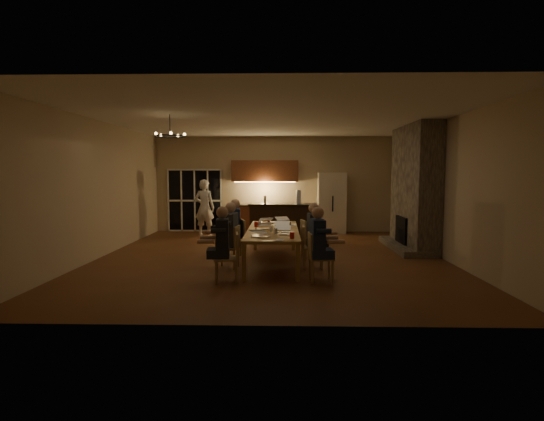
{
  "coord_description": "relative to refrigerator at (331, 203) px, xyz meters",
  "views": [
    {
      "loc": [
        0.28,
        -9.84,
        1.97
      ],
      "look_at": [
        0.03,
        0.3,
        1.08
      ],
      "focal_mm": 28.0,
      "sensor_mm": 36.0,
      "label": 1
    }
  ],
  "objects": [
    {
      "name": "redcup_near",
      "position": [
        -1.43,
        -6.1,
        -0.19
      ],
      "size": [
        0.09,
        0.09,
        0.12
      ],
      "primitive_type": "cylinder",
      "color": "red",
      "rests_on": "dining_table"
    },
    {
      "name": "ceiling",
      "position": [
        -1.9,
        -4.15,
        2.22
      ],
      "size": [
        8.0,
        9.0,
        0.04
      ],
      "primitive_type": "cube",
      "color": "white",
      "rests_on": "back_wall"
    },
    {
      "name": "mug_front",
      "position": [
        -1.86,
        -5.19,
        -0.2
      ],
      "size": [
        0.07,
        0.07,
        0.1
      ],
      "primitive_type": "cylinder",
      "color": "white",
      "rests_on": "dining_table"
    },
    {
      "name": "mug_back",
      "position": [
        -2.15,
        -4.05,
        -0.2
      ],
      "size": [
        0.08,
        0.08,
        0.1
      ],
      "primitive_type": "cylinder",
      "color": "white",
      "rests_on": "dining_table"
    },
    {
      "name": "laptop_a",
      "position": [
        -2.03,
        -5.91,
        -0.14
      ],
      "size": [
        0.4,
        0.38,
        0.23
      ],
      "primitive_type": null,
      "rotation": [
        0.0,
        0.0,
        2.78
      ],
      "color": "silver",
      "rests_on": "dining_table"
    },
    {
      "name": "french_doors",
      "position": [
        -4.6,
        0.32,
        0.05
      ],
      "size": [
        1.86,
        0.08,
        2.1
      ],
      "primitive_type": "cube",
      "color": "black",
      "rests_on": "ground"
    },
    {
      "name": "redcup_mid",
      "position": [
        -2.21,
        -4.34,
        -0.19
      ],
      "size": [
        0.1,
        0.1,
        0.12
      ],
      "primitive_type": "cylinder",
      "color": "red",
      "rests_on": "dining_table"
    },
    {
      "name": "standing_person",
      "position": [
        -4.08,
        -0.69,
        -0.11
      ],
      "size": [
        0.74,
        0.57,
        1.79
      ],
      "primitive_type": "imported",
      "rotation": [
        0.0,
        0.0,
        2.9
      ],
      "color": "silver",
      "rests_on": "ground"
    },
    {
      "name": "chair_left_far",
      "position": [
        -2.73,
        -4.25,
        -0.55
      ],
      "size": [
        0.56,
        0.56,
        0.89
      ],
      "primitive_type": null,
      "rotation": [
        0.0,
        0.0,
        -1.24
      ],
      "color": "tan",
      "rests_on": "ground"
    },
    {
      "name": "person_left_far",
      "position": [
        -2.72,
        -4.16,
        -0.31
      ],
      "size": [
        0.64,
        0.64,
        1.38
      ],
      "primitive_type": null,
      "rotation": [
        0.0,
        0.0,
        -1.49
      ],
      "color": "#1C2346",
      "rests_on": "ground"
    },
    {
      "name": "person_right_near",
      "position": [
        -0.99,
        -6.43,
        -0.31
      ],
      "size": [
        0.66,
        0.66,
        1.38
      ],
      "primitive_type": null,
      "rotation": [
        0.0,
        0.0,
        1.68
      ],
      "color": "#1C2346",
      "rests_on": "ground"
    },
    {
      "name": "person_right_mid",
      "position": [
        -0.97,
        -5.33,
        -0.31
      ],
      "size": [
        0.66,
        0.66,
        1.38
      ],
      "primitive_type": null,
      "rotation": [
        0.0,
        0.0,
        1.67
      ],
      "color": "#22232B",
      "rests_on": "ground"
    },
    {
      "name": "floor",
      "position": [
        -1.9,
        -4.15,
        -1.0
      ],
      "size": [
        9.0,
        9.0,
        0.0
      ],
      "primitive_type": "plane",
      "color": "brown",
      "rests_on": "ground"
    },
    {
      "name": "laptop_d",
      "position": [
        -1.63,
        -4.79,
        -0.14
      ],
      "size": [
        0.33,
        0.29,
        0.23
      ],
      "primitive_type": null,
      "rotation": [
        0.0,
        0.0,
        -0.04
      ],
      "color": "silver",
      "rests_on": "dining_table"
    },
    {
      "name": "fireplace",
      "position": [
        1.8,
        -2.95,
        0.6
      ],
      "size": [
        0.58,
        2.5,
        3.2
      ],
      "primitive_type": "cube",
      "color": "#766D5D",
      "rests_on": "ground"
    },
    {
      "name": "chair_left_near",
      "position": [
        -2.63,
        -6.43,
        -0.55
      ],
      "size": [
        0.49,
        0.49,
        0.89
      ],
      "primitive_type": null,
      "rotation": [
        0.0,
        0.0,
        -1.44
      ],
      "color": "tan",
      "rests_on": "ground"
    },
    {
      "name": "chair_right_mid",
      "position": [
        -0.98,
        -5.29,
        -0.55
      ],
      "size": [
        0.46,
        0.46,
        0.89
      ],
      "primitive_type": null,
      "rotation": [
        0.0,
        0.0,
        1.53
      ],
      "color": "tan",
      "rests_on": "ground"
    },
    {
      "name": "kitchenette",
      "position": [
        -2.2,
        0.05,
        0.2
      ],
      "size": [
        2.24,
        0.68,
        2.4
      ],
      "primitive_type": null,
      "color": "brown",
      "rests_on": "ground"
    },
    {
      "name": "laptop_f",
      "position": [
        -1.58,
        -3.82,
        -0.14
      ],
      "size": [
        0.4,
        0.37,
        0.23
      ],
      "primitive_type": null,
      "rotation": [
        0.0,
        0.0,
        0.36
      ],
      "color": "silver",
      "rests_on": "dining_table"
    },
    {
      "name": "chair_left_mid",
      "position": [
        -2.75,
        -5.33,
        -0.55
      ],
      "size": [
        0.49,
        0.49,
        0.89
      ],
      "primitive_type": null,
      "rotation": [
        0.0,
        0.0,
        -1.7
      ],
      "color": "tan",
      "rests_on": "ground"
    },
    {
      "name": "right_wall",
      "position": [
        2.12,
        -4.15,
        0.6
      ],
      "size": [
        0.04,
        9.0,
        3.2
      ],
      "primitive_type": "cube",
      "color": "tan",
      "rests_on": "ground"
    },
    {
      "name": "person_left_near",
      "position": [
        -2.7,
        -6.41,
        -0.31
      ],
      "size": [
        0.66,
        0.66,
        1.38
      ],
      "primitive_type": null,
      "rotation": [
        0.0,
        0.0,
        -1.47
      ],
      "color": "#22232B",
      "rests_on": "ground"
    },
    {
      "name": "dining_table",
      "position": [
        -1.82,
        -4.8,
        -0.62
      ],
      "size": [
        1.1,
        3.27,
        0.75
      ],
      "primitive_type": "cube",
      "color": "#AE7C45",
      "rests_on": "ground"
    },
    {
      "name": "bar_blender",
      "position": [
        -1.15,
        -1.63,
        0.28
      ],
      "size": [
        0.15,
        0.15,
        0.41
      ],
      "primitive_type": "cube",
      "rotation": [
        0.0,
        0.0,
        0.17
      ],
      "color": "silver",
      "rests_on": "bar_island"
    },
    {
      "name": "refrigerator",
      "position": [
        0.0,
        0.0,
        0.0
      ],
      "size": [
        0.9,
        0.68,
        2.0
      ],
      "primitive_type": "cube",
      "color": "beige",
      "rests_on": "ground"
    },
    {
      "name": "plate_near",
      "position": [
        -1.51,
        -5.28,
        -0.24
      ],
      "size": [
        0.28,
        0.28,
        0.02
      ],
      "primitive_type": "cylinder",
      "color": "white",
      "rests_on": "dining_table"
    },
    {
      "name": "laptop_b",
      "position": [
        -1.62,
        -5.58,
        -0.14
      ],
      "size": [
        0.34,
        0.3,
        0.23
      ],
      "primitive_type": null,
      "rotation": [
        0.0,
        0.0,
        -0.08
      ],
      "color": "silver",
      "rests_on": "dining_table"
    },
    {
      "name": "back_wall",
      "position": [
        -1.9,
        0.37,
        0.6
      ],
      "size": [
        8.0,
        0.04,
        3.2
      ],
      "primitive_type": "cube",
      "color": "tan",
      "rests_on": "ground"
    },
    {
      "name": "can_silver",
      "position": [
        -1.75,
        -5.53,
        -0.19
      ],
      "size": [
        0.07,
        0.07,
        0.12
      ],
      "primitive_type": "cylinder",
      "color": "#B2B2B7",
      "rests_on": "dining_table"
    },
    {
      "name": "redcup_far",
      "position": [
        -1.64,
        -3.45,
        -0.19
      ],
      "size": [
        0.1,
        0.1,
        0.12
      ],
      "primitive_type": "cylinder",
      "color": "red",
      "rests_on": "dining_table"
    },
    {
      "name": "bar_bottle",
      "position": [
        -2.13,
        -1.47,
        0.2
      ],
      "size": [
        0.08,
        0.08,
        0.24
      ],
      "primitive_type": "cylinder",
      "color": "#99999E",
      "rests_on": "bar_island"
    },
    {
      "name": "notepad",
      "position": [
        -1.67,
        -6.33,
        -0.24
      ],
      "size": [
        0.18,
        0.22,
        0.01
      ],
      "primitive_type": "cube",
      "rotation": [
        0.0,
        0.0,
        -0.18
      ],
      "color": "white",
      "rests_on": "dining_table"
    },
    {
      "name": "chair_right_far",
      "position": [
        -0.94,
        -4.18,
        -0.55
      ],
      "size": [
        0.52,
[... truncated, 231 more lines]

